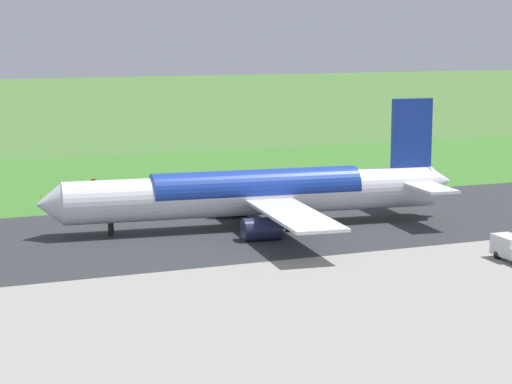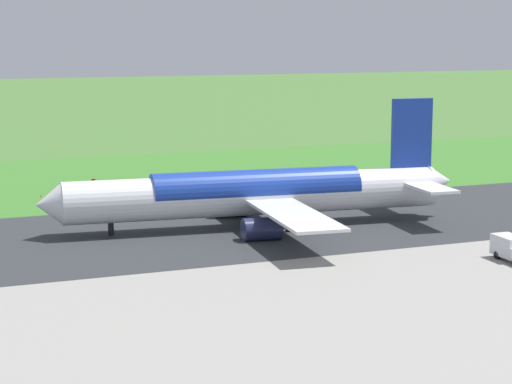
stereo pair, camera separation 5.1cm
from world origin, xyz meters
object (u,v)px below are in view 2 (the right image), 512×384
Objects in this scene: airliner_main at (259,193)px; service_truck_baggage at (512,249)px; traffic_cone_orange at (41,196)px; no_stopping_sign at (94,186)px.

airliner_main reaches higher than service_truck_baggage.
airliner_main is at bearing 124.41° from traffic_cone_orange.
traffic_cone_orange is (7.53, -1.52, -1.26)m from no_stopping_sign.
traffic_cone_orange is at bearing -55.59° from airliner_main.
service_truck_baggage is (-18.43, 26.91, -2.95)m from airliner_main.
service_truck_baggage is 66.14m from no_stopping_sign.
no_stopping_sign is 7.78m from traffic_cone_orange.
airliner_main is at bearing -55.59° from service_truck_baggage.
no_stopping_sign is (14.41, -30.50, -2.82)m from airliner_main.
no_stopping_sign is 4.68× the size of traffic_cone_orange.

